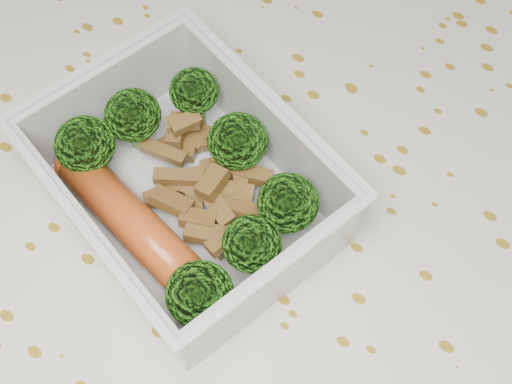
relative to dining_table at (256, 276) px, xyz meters
The scene contains 6 objects.
dining_table is the anchor object (origin of this frame).
tablecloth 0.05m from the dining_table, ahead, with size 1.46×0.96×0.19m.
lunch_container 0.12m from the dining_table, 161.43° to the right, with size 0.22×0.19×0.06m.
broccoli_florets 0.13m from the dining_table, 167.18° to the right, with size 0.17×0.15×0.05m.
meat_pile 0.11m from the dining_table, behind, with size 0.10×0.09×0.03m.
sausage 0.13m from the dining_table, 133.73° to the right, with size 0.16×0.05×0.03m.
Camera 1 is at (0.11, -0.17, 1.17)m, focal length 50.00 mm.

